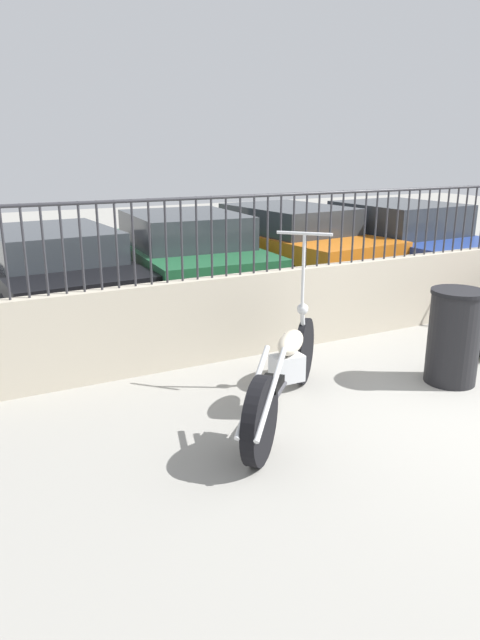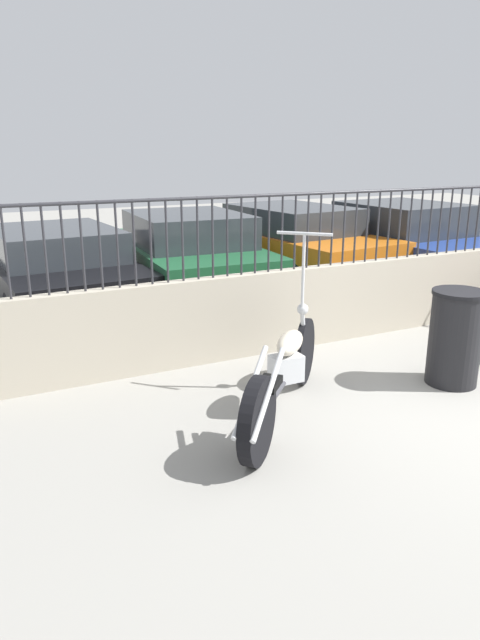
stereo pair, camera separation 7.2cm
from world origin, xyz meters
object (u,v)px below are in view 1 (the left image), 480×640
object	(u,v)px
car_green	(182,256)
car_blue	(391,240)
motorcycle_dark_grey	(283,377)
trash_bin	(454,337)
car_black	(51,268)
car_orange	(282,243)

from	to	relation	value
car_green	car_blue	distance (m)	3.97
motorcycle_dark_grey	car_green	size ratio (longest dim) A/B	0.42
motorcycle_dark_grey	trash_bin	bearing A→B (deg)	-45.66
motorcycle_dark_grey	car_green	bearing A→B (deg)	34.41
car_black	trash_bin	bearing A→B (deg)	-149.88
car_green	car_orange	world-z (taller)	car_green
car_black	motorcycle_dark_grey	bearing A→B (deg)	-170.08
trash_bin	car_blue	size ratio (longest dim) A/B	0.24
motorcycle_dark_grey	car_black	distance (m)	4.74
motorcycle_dark_grey	car_black	bearing A→B (deg)	58.90
car_green	car_blue	world-z (taller)	car_blue
car_blue	car_orange	bearing A→B (deg)	68.58
motorcycle_dark_grey	car_orange	bearing A→B (deg)	14.00
car_green	car_blue	bearing A→B (deg)	-91.54
motorcycle_dark_grey	car_green	world-z (taller)	motorcycle_dark_grey
trash_bin	car_black	distance (m)	5.58
car_black	car_blue	size ratio (longest dim) A/B	1.06
motorcycle_dark_grey	trash_bin	world-z (taller)	motorcycle_dark_grey
trash_bin	car_orange	bearing A→B (deg)	79.34
trash_bin	car_orange	xyz separation A→B (m)	(0.90, 4.78, 0.20)
car_blue	trash_bin	bearing A→B (deg)	143.59
car_orange	car_blue	xyz separation A→B (m)	(1.91, -0.67, -0.00)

